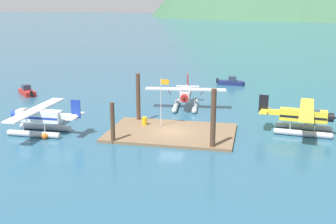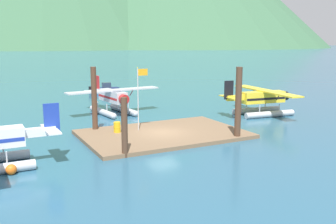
% 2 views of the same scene
% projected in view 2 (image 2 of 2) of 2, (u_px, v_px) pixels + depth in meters
% --- Properties ---
extents(ground_plane, '(1200.00, 1200.00, 0.00)m').
position_uv_depth(ground_plane, '(163.00, 136.00, 31.95)').
color(ground_plane, '#285670').
extents(dock_platform, '(13.21, 8.77, 0.30)m').
position_uv_depth(dock_platform, '(163.00, 134.00, 31.93)').
color(dock_platform, brown).
rests_on(dock_platform, ground).
extents(piling_near_left, '(0.43, 0.43, 4.13)m').
position_uv_depth(piling_near_left, '(124.00, 128.00, 25.68)').
color(piling_near_left, '#4C3323').
rests_on(piling_near_left, ground).
extents(piling_near_right, '(0.50, 0.50, 5.82)m').
position_uv_depth(piling_near_right, '(238.00, 104.00, 30.19)').
color(piling_near_right, '#4C3323').
rests_on(piling_near_right, ground).
extents(piling_far_left, '(0.47, 0.47, 5.66)m').
position_uv_depth(piling_far_left, '(94.00, 100.00, 32.65)').
color(piling_far_left, '#4C3323').
rests_on(piling_far_left, ground).
extents(flagpole, '(0.95, 0.10, 5.38)m').
position_uv_depth(flagpole, '(139.00, 91.00, 32.12)').
color(flagpole, silver).
rests_on(flagpole, dock_platform).
extents(fuel_drum, '(0.62, 0.62, 0.88)m').
position_uv_depth(fuel_drum, '(117.00, 127.00, 31.81)').
color(fuel_drum, gold).
rests_on(fuel_drum, dock_platform).
extents(mooring_buoy, '(0.64, 0.64, 0.64)m').
position_uv_depth(mooring_buoy, '(11.00, 169.00, 22.60)').
color(mooring_buoy, orange).
rests_on(mooring_buoy, ground).
extents(seaplane_silver_bow_centre, '(10.49, 7.96, 3.84)m').
position_uv_depth(seaplane_silver_bow_centre, '(113.00, 99.00, 41.37)').
color(seaplane_silver_bow_centre, '#B7BABF').
rests_on(seaplane_silver_bow_centre, ground).
extents(seaplane_yellow_stbd_fwd, '(7.95, 10.49, 3.84)m').
position_uv_depth(seaplane_yellow_stbd_fwd, '(263.00, 100.00, 40.61)').
color(seaplane_yellow_stbd_fwd, '#B7BABF').
rests_on(seaplane_yellow_stbd_fwd, ground).
extents(boat_navy_open_north, '(4.89, 1.79, 1.50)m').
position_uv_depth(boat_navy_open_north, '(106.00, 89.00, 59.11)').
color(boat_navy_open_north, navy).
rests_on(boat_navy_open_north, ground).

